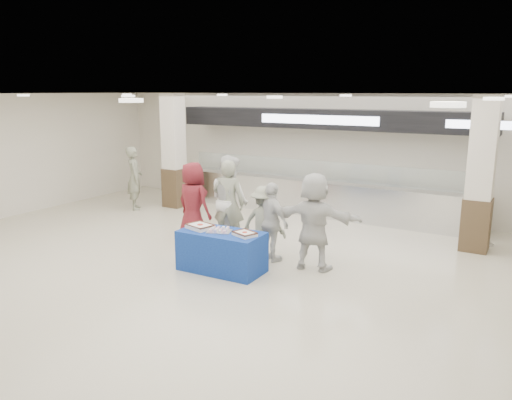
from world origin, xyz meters
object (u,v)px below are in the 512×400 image
Objects in this scene: chef_short at (272,222)px; civilian_white at (314,221)px; soldier_b at (264,222)px; soldier_bg at (135,178)px; sheet_cake_right at (245,233)px; civilian_maroon at (193,203)px; chef_tall at (230,200)px; soldier_a at (229,203)px; cupcake_tray at (219,230)px; display_table at (222,251)px; sheet_cake_left at (200,226)px.

chef_short is 0.85× the size of civilian_white.
soldier_bg is (-5.18, 1.81, 0.15)m from soldier_b.
chef_short is at bearing 89.14° from sheet_cake_right.
chef_tall reaches higher than civilian_maroon.
civilian_white reaches higher than civilian_maroon.
chef_tall is at bearing -78.64° from soldier_a.
chef_tall is at bearing 117.13° from cupcake_tray.
cupcake_tray is 0.26× the size of chef_tall.
cupcake_tray reaches higher than display_table.
display_table is 0.65m from sheet_cake_right.
sheet_cake_right is at bearing 102.58° from soldier_b.
cupcake_tray is (-0.03, -0.02, 0.41)m from display_table.
sheet_cake_right is at bearing 110.89° from chef_short.
cupcake_tray is at bearing 28.28° from civilian_white.
soldier_a is 4.42m from soldier_bg.
sheet_cake_left is 2.12m from civilian_white.
sheet_cake_left is at bearing 141.56° from civilian_maroon.
chef_tall is 1.06× the size of civilian_white.
chef_short is at bearing 60.40° from display_table.
soldier_bg is (-4.88, 2.86, 0.51)m from display_table.
soldier_a is 2.18m from civilian_white.
civilian_maroon reaches higher than cupcake_tray.
chef_tall is (-0.79, 1.54, 0.18)m from cupcake_tray.
sheet_cake_left is at bearing -177.99° from display_table.
civilian_white is at bearing -158.87° from chef_short.
soldier_bg is (-4.42, 2.88, 0.08)m from sheet_cake_left.
soldier_a is at bearing -158.41° from civilian_maroon.
chef_short is 0.24m from soldier_b.
chef_short is (0.55, 0.99, -0.01)m from cupcake_tray.
soldier_b reaches higher than sheet_cake_left.
chef_tall is at bearing 103.03° from sheet_cake_left.
display_table is 0.63m from sheet_cake_left.
display_table is 1.15m from soldier_b.
chef_tall reaches higher than soldier_a.
civilian_maroon is 0.97× the size of civilian_white.
display_table is 3.03× the size of cupcake_tray.
civilian_maroon is (-2.04, 1.17, 0.09)m from sheet_cake_right.
cupcake_tray is (0.43, 0.01, -0.01)m from sheet_cake_left.
civilian_maroon is 2.96m from civilian_white.
cupcake_tray is 1.54m from soldier_a.
civilian_white is (1.87, 0.98, 0.12)m from sheet_cake_left.
soldier_a reaches higher than sheet_cake_right.
soldier_b is (0.30, 1.05, 0.35)m from display_table.
chef_short reaches higher than display_table.
civilian_white is (0.90, -0.01, 0.14)m from chef_short.
cupcake_tray is 5.64m from soldier_bg.
display_table is at bearing 83.54° from chef_short.
soldier_b is at bearing -152.96° from soldier_bg.
civilian_white is at bearing 154.75° from soldier_a.
sheet_cake_left is 1.59m from chef_tall.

